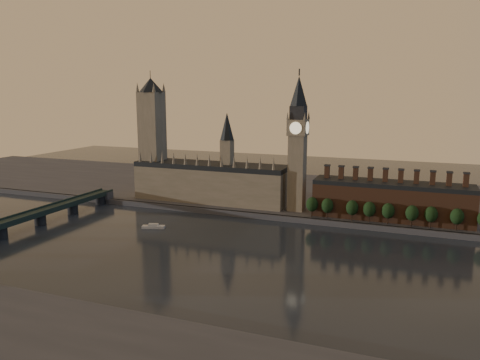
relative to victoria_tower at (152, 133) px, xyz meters
The scene contains 16 objects.
ground 176.40m from the victoria_tower, 43.78° to the right, with size 900.00×900.00×0.00m, color black.
north_bank 147.08m from the victoria_tower, 27.72° to the left, with size 900.00×182.00×4.00m.
palace_of_westminster 67.03m from the victoria_tower, ahead, with size 130.00×30.30×74.00m.
victoria_tower is the anchor object (origin of this frame).
big_ben 130.12m from the victoria_tower, ahead, with size 15.00×15.00×107.00m.
chimney_block 204.27m from the victoria_tower, ahead, with size 110.00×25.00×37.00m.
embankment_tree_0 154.05m from the victoria_tower, ahead, with size 8.60×8.60×14.88m.
embankment_tree_1 164.66m from the victoria_tower, ahead, with size 8.60×8.60×14.88m.
embankment_tree_2 181.41m from the victoria_tower, ahead, with size 8.60×8.60×14.88m.
embankment_tree_3 192.86m from the victoria_tower, ahead, with size 8.60×8.60×14.88m.
embankment_tree_4 205.03m from the victoria_tower, ahead, with size 8.60×8.60×14.88m.
embankment_tree_5 220.20m from the victoria_tower, ahead, with size 8.60×8.60×14.88m.
embankment_tree_6 231.78m from the victoria_tower, ahead, with size 8.60×8.60×14.88m.
embankment_tree_7 247.33m from the victoria_tower, ahead, with size 8.60×8.60×14.88m.
westminster_bridge 133.21m from the victoria_tower, 106.56° to the right, with size 14.00×200.00×11.55m.
river_boat 105.60m from the victoria_tower, 59.10° to the right, with size 16.38×9.49×3.16m.
Camera 1 is at (96.50, -234.02, 93.86)m, focal length 35.00 mm.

